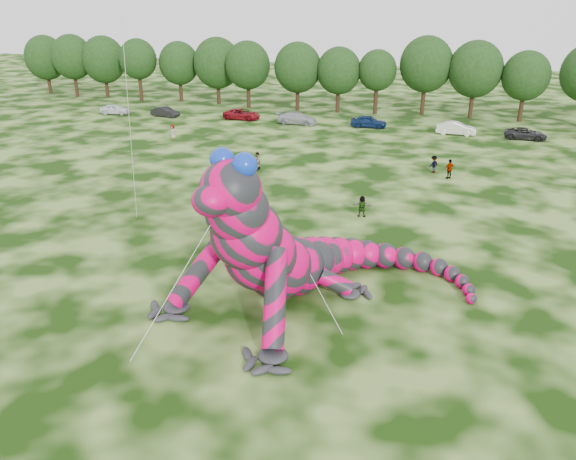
% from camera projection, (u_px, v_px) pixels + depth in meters
% --- Properties ---
extents(ground, '(240.00, 240.00, 0.00)m').
position_uv_depth(ground, '(172.00, 318.00, 28.16)').
color(ground, '#16330A').
rests_on(ground, ground).
extents(inflatable_gecko, '(20.33, 21.81, 8.74)m').
position_uv_depth(inflatable_gecko, '(293.00, 216.00, 29.16)').
color(inflatable_gecko, '#CF0053').
rests_on(inflatable_gecko, ground).
extents(tree_0, '(6.91, 6.22, 9.51)m').
position_uv_depth(tree_0, '(46.00, 65.00, 93.64)').
color(tree_0, black).
rests_on(tree_0, ground).
extents(tree_1, '(6.74, 6.07, 9.81)m').
position_uv_depth(tree_1, '(73.00, 66.00, 90.84)').
color(tree_1, black).
rests_on(tree_1, ground).
extents(tree_2, '(7.04, 6.34, 9.64)m').
position_uv_depth(tree_2, '(104.00, 67.00, 90.03)').
color(tree_2, black).
rests_on(tree_2, ground).
extents(tree_3, '(5.81, 5.23, 9.44)m').
position_uv_depth(tree_3, '(139.00, 70.00, 86.57)').
color(tree_3, black).
rests_on(tree_3, ground).
extents(tree_4, '(6.22, 5.60, 9.06)m').
position_uv_depth(tree_4, '(179.00, 72.00, 86.43)').
color(tree_4, black).
rests_on(tree_4, ground).
extents(tree_5, '(7.16, 6.44, 9.80)m').
position_uv_depth(tree_5, '(218.00, 71.00, 84.26)').
color(tree_5, black).
rests_on(tree_5, ground).
extents(tree_6, '(6.52, 5.86, 9.49)m').
position_uv_depth(tree_6, '(248.00, 75.00, 81.24)').
color(tree_6, black).
rests_on(tree_6, ground).
extents(tree_7, '(6.68, 6.01, 9.48)m').
position_uv_depth(tree_7, '(298.00, 77.00, 79.30)').
color(tree_7, black).
rests_on(tree_7, ground).
extents(tree_8, '(6.14, 5.53, 8.94)m').
position_uv_depth(tree_8, '(338.00, 80.00, 77.95)').
color(tree_8, black).
rests_on(tree_8, ground).
extents(tree_9, '(5.27, 4.74, 8.68)m').
position_uv_depth(tree_9, '(377.00, 82.00, 76.87)').
color(tree_9, black).
rests_on(tree_9, ground).
extents(tree_10, '(7.09, 6.38, 10.50)m').
position_uv_depth(tree_10, '(425.00, 76.00, 75.87)').
color(tree_10, black).
rests_on(tree_10, ground).
extents(tree_11, '(7.01, 6.31, 10.07)m').
position_uv_depth(tree_11, '(474.00, 80.00, 73.87)').
color(tree_11, black).
rests_on(tree_11, ground).
extents(tree_12, '(5.99, 5.39, 8.97)m').
position_uv_depth(tree_12, '(524.00, 86.00, 71.96)').
color(tree_12, black).
rests_on(tree_12, ground).
extents(car_0, '(4.26, 2.07, 1.40)m').
position_uv_depth(car_0, '(115.00, 109.00, 78.05)').
color(car_0, white).
rests_on(car_0, ground).
extents(car_1, '(4.26, 2.15, 1.34)m').
position_uv_depth(car_1, '(165.00, 112.00, 76.31)').
color(car_1, black).
rests_on(car_1, ground).
extents(car_2, '(5.06, 2.47, 1.38)m').
position_uv_depth(car_2, '(242.00, 114.00, 74.60)').
color(car_2, maroon).
rests_on(car_2, ground).
extents(car_3, '(5.22, 2.27, 1.49)m').
position_uv_depth(car_3, '(297.00, 118.00, 71.76)').
color(car_3, '#9EA4A7').
rests_on(car_3, ground).
extents(car_4, '(4.52, 1.98, 1.51)m').
position_uv_depth(car_4, '(369.00, 121.00, 69.85)').
color(car_4, '#0E214A').
rests_on(car_4, ground).
extents(car_5, '(4.57, 1.66, 1.50)m').
position_uv_depth(car_5, '(456.00, 128.00, 66.12)').
color(car_5, silver).
rests_on(car_5, ground).
extents(car_6, '(4.68, 2.22, 1.29)m').
position_uv_depth(car_6, '(526.00, 134.00, 64.00)').
color(car_6, black).
rests_on(car_6, ground).
extents(spectator_0, '(0.43, 0.62, 1.65)m').
position_uv_depth(spectator_0, '(214.00, 165.00, 51.35)').
color(spectator_0, gray).
rests_on(spectator_0, ground).
extents(spectator_2, '(1.13, 1.18, 1.61)m').
position_uv_depth(spectator_2, '(434.00, 164.00, 51.50)').
color(spectator_2, gray).
rests_on(spectator_2, ground).
extents(spectator_3, '(1.07, 1.00, 1.77)m').
position_uv_depth(spectator_3, '(450.00, 169.00, 49.77)').
color(spectator_3, gray).
rests_on(spectator_3, ground).
extents(spectator_5, '(1.54, 0.72, 1.59)m').
position_uv_depth(spectator_5, '(362.00, 206.00, 41.05)').
color(spectator_5, gray).
rests_on(spectator_5, ground).
extents(spectator_4, '(0.95, 0.79, 1.66)m').
position_uv_depth(spectator_4, '(173.00, 132.00, 64.09)').
color(spectator_4, gray).
rests_on(spectator_4, ground).
extents(spectator_1, '(0.76, 0.92, 1.71)m').
position_uv_depth(spectator_1, '(257.00, 161.00, 52.34)').
color(spectator_1, gray).
rests_on(spectator_1, ground).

